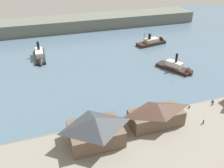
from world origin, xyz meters
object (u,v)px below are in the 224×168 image
mooring_post_center_east (212,101)px  ferry_outer_harbor (178,69)px  mooring_post_east (189,107)px  ferry_moored_east (40,57)px  ferry_shed_customs_shed (156,114)px  ferry_departing_north (154,42)px  pedestrian_at_waters_edge (203,122)px  pedestrian_walking_east (213,103)px  ferry_shed_central_terminal (95,129)px

mooring_post_center_east → ferry_outer_harbor: (4.24, 27.99, -0.39)m
mooring_post_east → ferry_moored_east: bearing=125.6°
ferry_shed_customs_shed → ferry_outer_harbor: size_ratio=0.89×
ferry_departing_north → ferry_outer_harbor: bearing=-101.1°
pedestrian_at_waters_edge → mooring_post_center_east: 14.13m
pedestrian_walking_east → mooring_post_east: 9.10m
pedestrian_at_waters_edge → mooring_post_east: bearing=83.6°
pedestrian_at_waters_edge → ferry_shed_customs_shed: bearing=161.1°
ferry_shed_central_terminal → ferry_moored_east: 69.61m
pedestrian_at_waters_edge → ferry_shed_central_terminal: bearing=173.7°
mooring_post_east → ferry_departing_north: size_ratio=0.04×
ferry_moored_east → ferry_departing_north: bearing=1.6°
ferry_moored_east → ferry_shed_customs_shed: bearing=-65.6°
mooring_post_east → ferry_outer_harbor: ferry_outer_harbor is taller
mooring_post_center_east → ferry_moored_east: 84.24m
ferry_shed_customs_shed → pedestrian_walking_east: ferry_shed_customs_shed is taller
ferry_outer_harbor → ferry_departing_north: bearing=78.9°
pedestrian_walking_east → ferry_outer_harbor: ferry_outer_harbor is taller
ferry_shed_central_terminal → mooring_post_east: size_ratio=16.31×
ferry_shed_customs_shed → mooring_post_east: 15.84m
mooring_post_center_east → ferry_outer_harbor: bearing=81.4°
ferry_departing_north → mooring_post_center_east: bearing=-100.0°
ferry_shed_central_terminal → ferry_departing_north: 90.06m
pedestrian_walking_east → ferry_moored_east: size_ratio=0.07×
ferry_shed_central_terminal → pedestrian_walking_east: bearing=5.2°
ferry_departing_north → ferry_shed_central_terminal: bearing=-128.4°
mooring_post_east → pedestrian_walking_east: bearing=-5.8°
ferry_shed_customs_shed → mooring_post_center_east: 25.55m
pedestrian_at_waters_edge → ferry_moored_east: ferry_moored_east is taller
mooring_post_center_east → ferry_departing_north: 66.22m
pedestrian_at_waters_edge → ferry_moored_east: bearing=121.7°
mooring_post_east → ferry_outer_harbor: size_ratio=0.05×
ferry_shed_central_terminal → ferry_shed_customs_shed: ferry_shed_central_terminal is taller
ferry_shed_customs_shed → ferry_outer_harbor: (29.24, 32.14, -3.68)m
pedestrian_walking_east → ferry_shed_central_terminal: bearing=-174.8°
ferry_shed_customs_shed → ferry_moored_east: 74.15m
mooring_post_east → mooring_post_center_east: bearing=2.2°
ferry_moored_east → mooring_post_center_east: bearing=-48.7°
pedestrian_at_waters_edge → ferry_outer_harbor: ferry_outer_harbor is taller
ferry_shed_central_terminal → ferry_moored_east: ferry_shed_central_terminal is taller
pedestrian_walking_east → mooring_post_east: bearing=174.2°
pedestrian_at_waters_edge → pedestrian_walking_east: 12.60m
ferry_shed_central_terminal → mooring_post_east: (34.42, 4.89, -3.60)m
ferry_shed_customs_shed → pedestrian_walking_east: 24.43m
pedestrian_at_waters_edge → ferry_departing_north: bearing=73.1°
mooring_post_east → mooring_post_center_east: same height
mooring_post_east → mooring_post_center_east: 9.97m
ferry_shed_customs_shed → pedestrian_at_waters_edge: size_ratio=10.22×
ferry_moored_east → ferry_outer_harbor: bearing=-30.6°
pedestrian_at_waters_edge → pedestrian_walking_east: bearing=37.4°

